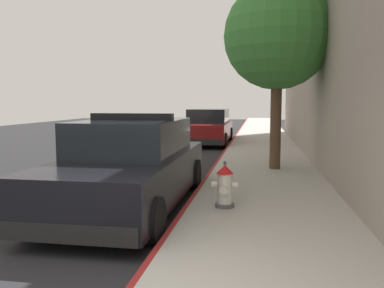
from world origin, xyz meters
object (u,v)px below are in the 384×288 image
object	(u,v)px
police_cruiser	(132,166)
street_tree	(278,36)
fire_hydrant	(225,186)
parked_car_silver_ahead	(208,127)

from	to	relation	value
police_cruiser	street_tree	world-z (taller)	street_tree
fire_hydrant	street_tree	world-z (taller)	street_tree
fire_hydrant	police_cruiser	bearing A→B (deg)	170.07
parked_car_silver_ahead	fire_hydrant	bearing A→B (deg)	-81.42
fire_hydrant	street_tree	bearing A→B (deg)	76.41
police_cruiser	fire_hydrant	world-z (taller)	police_cruiser
parked_car_silver_ahead	street_tree	world-z (taller)	street_tree
police_cruiser	street_tree	distance (m)	5.33
street_tree	police_cruiser	bearing A→B (deg)	-125.71
police_cruiser	parked_car_silver_ahead	distance (m)	10.95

